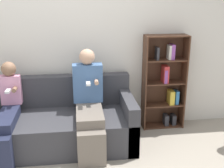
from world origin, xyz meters
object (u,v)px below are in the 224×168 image
object	(u,v)px
couch	(53,124)
child_seated	(7,112)
adult_seated	(89,101)
bookshelf	(165,82)

from	to	relation	value
couch	child_seated	bearing A→B (deg)	-163.78
couch	adult_seated	distance (m)	0.57
adult_seated	bookshelf	world-z (taller)	bookshelf
child_seated	bookshelf	size ratio (longest dim) A/B	0.80
adult_seated	child_seated	size ratio (longest dim) A/B	1.13
child_seated	bookshelf	xyz separation A→B (m)	(2.02, 0.48, 0.13)
adult_seated	bookshelf	size ratio (longest dim) A/B	0.91
couch	child_seated	xyz separation A→B (m)	(-0.49, -0.14, 0.25)
adult_seated	child_seated	bearing A→B (deg)	-177.74
couch	bookshelf	bearing A→B (deg)	12.57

